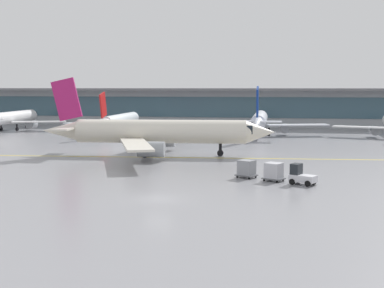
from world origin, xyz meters
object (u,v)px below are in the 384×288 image
Objects in this scene: gate_airplane_0 at (11,118)px; cargo_dolly_trailing at (247,168)px; gate_airplane_2 at (259,120)px; taxiing_regional_jet at (158,132)px; gate_airplane_1 at (120,121)px; baggage_tug at (301,176)px; cargo_dolly_lead at (274,171)px.

cargo_dolly_trailing is (57.41, -52.50, -1.77)m from gate_airplane_0.
gate_airplane_0 is 56.64m from gate_airplane_2.
taxiing_regional_jet reaches higher than gate_airplane_0.
gate_airplane_0 reaches higher than gate_airplane_1.
gate_airplane_2 reaches higher than gate_airplane_1.
gate_airplane_2 is 0.89× the size of taxiing_regional_jet.
gate_airplane_2 is at bearing 64.26° from taxiing_regional_jet.
gate_airplane_1 is 10.44× the size of cargo_dolly_trailing.
gate_airplane_1 is 9.19× the size of baggage_tug.
gate_airplane_2 is 50.92m from cargo_dolly_trailing.
taxiing_regional_jet is at bearing 160.70° from cargo_dolly_lead.
cargo_dolly_trailing is at bearing -134.96° from gate_airplane_0.
gate_airplane_2 is 10.27× the size of baggage_tug.
gate_airplane_1 is at bearing -99.06° from gate_airplane_0.
baggage_tug is at bearing -145.86° from gate_airplane_1.
taxiing_regional_jet is at bearing 162.85° from baggage_tug.
gate_airplane_2 is at bearing 117.91° from cargo_dolly_trailing.
baggage_tug is 1.14× the size of cargo_dolly_lead.
gate_airplane_1 is 29.63m from gate_airplane_2.
gate_airplane_1 is 10.44× the size of cargo_dolly_lead.
gate_airplane_0 is 0.94× the size of gate_airplane_2.
gate_airplane_2 is 54.22m from baggage_tug.
cargo_dolly_trailing is (0.80, -50.87, -1.97)m from gate_airplane_2.
cargo_dolly_trailing is at bearing -179.64° from gate_airplane_2.
gate_airplane_1 is at bearing 150.24° from cargo_dolly_lead.
gate_airplane_0 is at bearing 165.74° from baggage_tug.
gate_airplane_0 is 77.82m from cargo_dolly_trailing.
taxiing_regional_jet is at bearing 157.74° from cargo_dolly_trailing.
taxiing_regional_jet is 13.15× the size of cargo_dolly_trailing.
baggage_tug reaches higher than cargo_dolly_lead.
taxiing_regional_jet reaches higher than gate_airplane_1.
cargo_dolly_trailing is at bearing 180.00° from baggage_tug.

